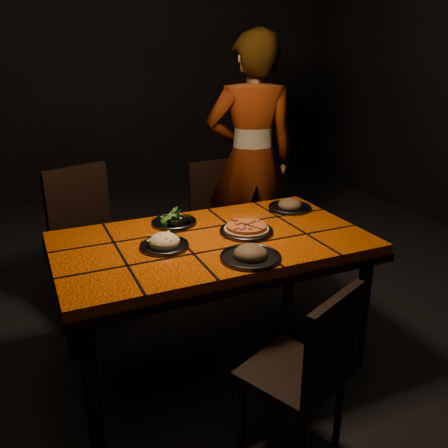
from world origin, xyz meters
name	(u,v)px	position (x,y,z in m)	size (l,w,h in m)	color
room_shell	(211,89)	(0.00, 0.00, 1.50)	(6.04, 7.04, 3.08)	black
dining_table	(212,252)	(0.00, 0.00, 0.67)	(1.62, 0.92, 0.75)	#F05A07
chair_near	(310,367)	(0.09, -0.80, 0.47)	(0.49, 0.49, 0.82)	black
chair_far_left	(89,231)	(-0.51, 0.88, 0.55)	(0.56, 0.56, 0.97)	black
chair_far_right	(219,212)	(0.49, 1.03, 0.51)	(0.43, 0.43, 0.88)	black
diner	(251,160)	(0.71, 0.94, 0.90)	(0.66, 0.43, 1.81)	brown
plate_pizza	(246,230)	(0.20, 0.00, 0.77)	(0.32, 0.32, 0.04)	#37373C
plate_pasta	(164,243)	(-0.26, -0.02, 0.77)	(0.25, 0.25, 0.08)	#37373C
plate_salad	(174,220)	(-0.11, 0.29, 0.78)	(0.25, 0.25, 0.07)	#37373C
plate_mushroom_a	(251,254)	(0.06, -0.31, 0.77)	(0.29, 0.29, 0.09)	#37373C
plate_mushroom_b	(290,205)	(0.62, 0.24, 0.77)	(0.26, 0.26, 0.09)	#37373C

